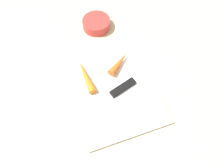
{
  "coord_description": "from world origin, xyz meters",
  "views": [
    {
      "loc": [
        -0.31,
        0.11,
        0.61
      ],
      "look_at": [
        0.0,
        0.0,
        0.01
      ],
      "focal_mm": 33.98,
      "sensor_mm": 36.0,
      "label": 1
    }
  ],
  "objects_px": {
    "knife": "(119,90)",
    "carrot_long": "(85,75)",
    "small_bowl": "(96,24)",
    "cutting_board": "(112,85)",
    "carrot_short": "(119,63)"
  },
  "relations": [
    {
      "from": "knife",
      "to": "carrot_long",
      "type": "distance_m",
      "value": 0.12
    },
    {
      "from": "small_bowl",
      "to": "cutting_board",
      "type": "bearing_deg",
      "value": 173.85
    },
    {
      "from": "carrot_short",
      "to": "carrot_long",
      "type": "bearing_deg",
      "value": 146.75
    },
    {
      "from": "knife",
      "to": "carrot_long",
      "type": "bearing_deg",
      "value": -60.37
    },
    {
      "from": "cutting_board",
      "to": "carrot_short",
      "type": "xyz_separation_m",
      "value": [
        0.06,
        -0.05,
        0.02
      ]
    },
    {
      "from": "carrot_short",
      "to": "cutting_board",
      "type": "bearing_deg",
      "value": -165.18
    },
    {
      "from": "carrot_short",
      "to": "small_bowl",
      "type": "xyz_separation_m",
      "value": [
        0.2,
        0.02,
        -0.01
      ]
    },
    {
      "from": "cutting_board",
      "to": "small_bowl",
      "type": "bearing_deg",
      "value": -6.15
    },
    {
      "from": "cutting_board",
      "to": "small_bowl",
      "type": "xyz_separation_m",
      "value": [
        0.26,
        -0.03,
        0.01
      ]
    },
    {
      "from": "cutting_board",
      "to": "knife",
      "type": "height_order",
      "value": "knife"
    },
    {
      "from": "carrot_long",
      "to": "small_bowl",
      "type": "height_order",
      "value": "carrot_long"
    },
    {
      "from": "knife",
      "to": "carrot_short",
      "type": "bearing_deg",
      "value": -126.67
    },
    {
      "from": "cutting_board",
      "to": "small_bowl",
      "type": "height_order",
      "value": "small_bowl"
    },
    {
      "from": "knife",
      "to": "carrot_short",
      "type": "height_order",
      "value": "carrot_short"
    },
    {
      "from": "carrot_long",
      "to": "small_bowl",
      "type": "distance_m",
      "value": 0.23
    }
  ]
}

